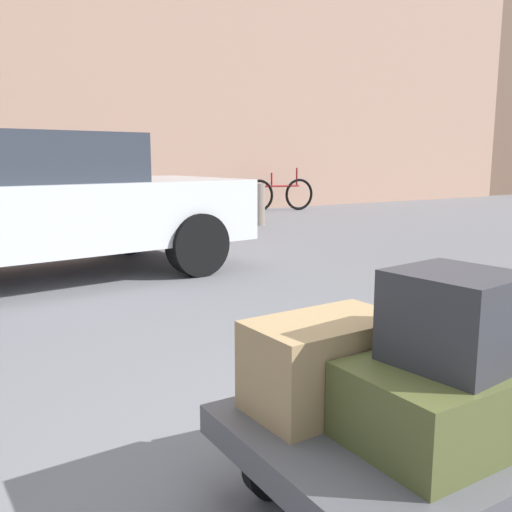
# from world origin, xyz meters

# --- Properties ---
(ground_plane) EXTENTS (60.00, 60.00, 0.00)m
(ground_plane) POSITION_xyz_m (0.00, 0.00, 0.00)
(ground_plane) COLOR slate
(building_facade_side) EXTENTS (12.00, 1.00, 9.89)m
(building_facade_side) POSITION_xyz_m (14.00, 10.74, 4.95)
(building_facade_side) COLOR brown
(building_facade_side) RESTS_ON ground_plane
(luggage_cart) EXTENTS (1.37, 0.89, 0.34)m
(luggage_cart) POSITION_xyz_m (0.00, 0.00, 0.27)
(luggage_cart) COLOR #4C4C51
(luggage_cart) RESTS_ON ground_plane
(suitcase_olive_rear_right) EXTENTS (0.64, 0.42, 0.24)m
(suitcase_olive_rear_right) POSITION_xyz_m (-0.13, -0.15, 0.46)
(suitcase_olive_rear_right) COLOR #4C5128
(suitcase_olive_rear_right) RESTS_ON luggage_cart
(suitcase_navy_rear_left) EXTENTS (0.58, 0.42, 0.22)m
(suitcase_navy_rear_left) POSITION_xyz_m (0.15, 0.24, 0.45)
(suitcase_navy_rear_left) COLOR #191E47
(suitcase_navy_rear_left) RESTS_ON luggage_cart
(duffel_bag_tan_front_right) EXTENTS (0.55, 0.34, 0.31)m
(duffel_bag_tan_front_right) POSITION_xyz_m (-0.31, 0.22, 0.49)
(duffel_bag_tan_front_right) COLOR #9E7F56
(duffel_bag_tan_front_right) RESTS_ON luggage_cart
(duffel_bag_charcoal_topmost_pile) EXTENTS (0.37, 0.38, 0.28)m
(duffel_bag_charcoal_topmost_pile) POSITION_xyz_m (-0.13, -0.15, 0.72)
(duffel_bag_charcoal_topmost_pile) COLOR #2D2D33
(duffel_bag_charcoal_topmost_pile) RESTS_ON suitcase_olive_rear_right
(parked_car) EXTENTS (4.48, 2.30, 1.42)m
(parked_car) POSITION_xyz_m (-0.62, 4.57, 0.76)
(parked_car) COLOR silver
(parked_car) RESTS_ON ground_plane
(bicycle_leaning) EXTENTS (1.76, 0.21, 0.96)m
(bicycle_leaning) POSITION_xyz_m (5.60, 9.37, 0.37)
(bicycle_leaning) COLOR black
(bicycle_leaning) RESTS_ON ground_plane
(bollard_kerb_near) EXTENTS (0.28, 0.28, 0.74)m
(bollard_kerb_near) POSITION_xyz_m (2.32, 7.31, 0.37)
(bollard_kerb_near) COLOR #72665B
(bollard_kerb_near) RESTS_ON ground_plane
(bollard_kerb_mid) EXTENTS (0.28, 0.28, 0.74)m
(bollard_kerb_mid) POSITION_xyz_m (3.75, 7.31, 0.37)
(bollard_kerb_mid) COLOR #72665B
(bollard_kerb_mid) RESTS_ON ground_plane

